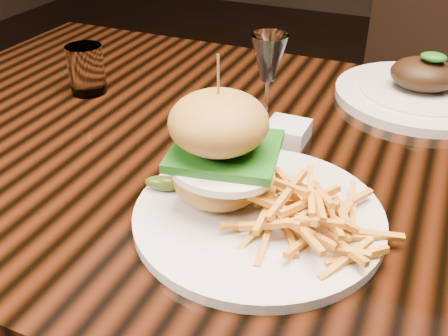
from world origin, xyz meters
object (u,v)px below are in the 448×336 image
at_px(far_dish, 420,91).
at_px(burger_plate, 251,183).
at_px(dining_table, 299,198).
at_px(wine_glass, 269,62).
at_px(chair_far, 412,87).

bearing_deg(far_dish, burger_plate, -109.03).
bearing_deg(dining_table, far_dish, 64.96).
bearing_deg(wine_glass, burger_plate, -74.94).
relative_size(dining_table, wine_glass, 9.57).
height_order(wine_glass, chair_far, chair_far).
xyz_separation_m(dining_table, chair_far, (0.10, 0.88, -0.13)).
bearing_deg(wine_glass, dining_table, -40.25).
relative_size(burger_plate, wine_glass, 1.99).
relative_size(wine_glass, far_dish, 0.52).
bearing_deg(burger_plate, chair_far, 84.76).
bearing_deg(far_dish, wine_glass, -135.27).
bearing_deg(chair_far, burger_plate, -74.62).
distance_m(dining_table, far_dish, 0.35).
height_order(dining_table, chair_far, chair_far).
xyz_separation_m(burger_plate, far_dish, (0.17, 0.48, -0.04)).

